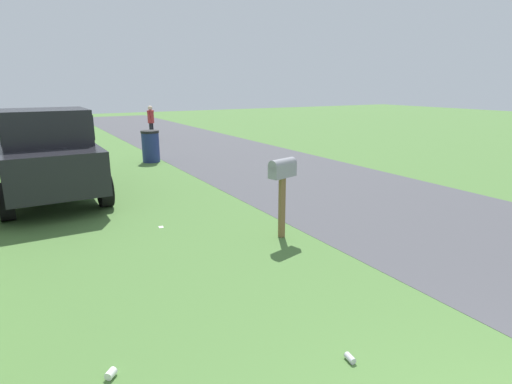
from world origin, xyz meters
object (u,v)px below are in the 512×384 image
at_px(mailbox, 282,175).
at_px(pickup_truck, 48,151).
at_px(trash_bin, 151,146).
at_px(pedestrian, 151,120).

bearing_deg(mailbox, pickup_truck, 18.26).
height_order(pickup_truck, trash_bin, pickup_truck).
height_order(trash_bin, pedestrian, pedestrian).
bearing_deg(trash_bin, pickup_truck, 135.17).
xyz_separation_m(mailbox, trash_bin, (8.33, -0.07, -0.58)).
height_order(pickup_truck, pedestrian, pickup_truck).
bearing_deg(pickup_truck, mailbox, 32.78).
height_order(mailbox, trash_bin, mailbox).
bearing_deg(mailbox, trash_bin, -15.79).
height_order(mailbox, pedestrian, pedestrian).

